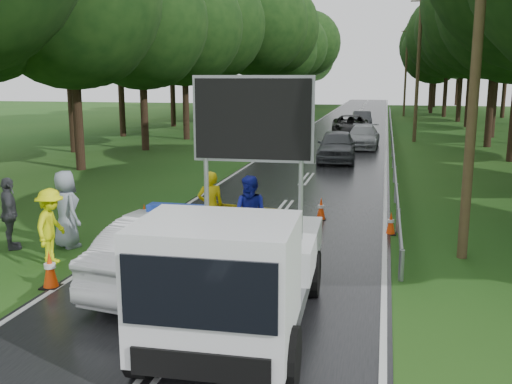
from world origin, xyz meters
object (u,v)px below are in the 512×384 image
(queue_car_second, at_px, (363,137))
(queue_car_fourth, at_px, (362,119))
(civilian, at_px, (252,215))
(queue_car_first, at_px, (337,146))
(work_truck, at_px, (237,271))
(officer, at_px, (211,207))
(queue_car_third, at_px, (351,127))
(police_sedan, at_px, (177,249))
(barrier, at_px, (255,216))

(queue_car_second, relative_size, queue_car_fourth, 1.14)
(civilian, relative_size, queue_car_first, 0.41)
(work_truck, relative_size, queue_car_fourth, 1.32)
(officer, height_order, queue_car_third, officer)
(queue_car_first, distance_m, queue_car_third, 12.00)
(work_truck, relative_size, queue_car_third, 0.95)
(civilian, xyz_separation_m, queue_car_second, (1.82, 22.49, -0.30))
(police_sedan, height_order, queue_car_second, police_sedan)
(officer, bearing_deg, barrier, 157.07)
(civilian, xyz_separation_m, queue_car_first, (0.72, 16.49, -0.17))
(queue_car_second, distance_m, queue_car_third, 6.10)
(officer, bearing_deg, queue_car_first, -121.97)
(officer, relative_size, queue_car_second, 0.40)
(police_sedan, xyz_separation_m, work_truck, (1.84, -2.09, 0.37))
(officer, xyz_separation_m, queue_car_first, (2.03, 15.69, -0.14))
(barrier, distance_m, queue_car_third, 27.67)
(police_sedan, height_order, queue_car_third, police_sedan)
(work_truck, xyz_separation_m, queue_car_first, (-0.10, 21.09, -0.36))
(work_truck, relative_size, queue_car_first, 1.15)
(police_sedan, bearing_deg, queue_car_first, -86.80)
(queue_car_third, bearing_deg, queue_car_second, -84.26)
(work_truck, bearing_deg, queue_car_first, 88.43)
(police_sedan, height_order, civilian, civilian)
(barrier, xyz_separation_m, civilian, (0.09, -0.84, 0.23))
(work_truck, distance_m, officer, 5.82)
(queue_car_first, bearing_deg, officer, -99.94)
(barrier, relative_size, officer, 1.26)
(police_sedan, bearing_deg, barrier, -97.03)
(police_sedan, distance_m, civilian, 2.72)
(civilian, height_order, queue_car_first, civilian)
(police_sedan, relative_size, queue_car_third, 0.86)
(police_sedan, relative_size, queue_car_second, 1.06)
(officer, bearing_deg, police_sedan, 70.47)
(queue_car_first, xyz_separation_m, queue_car_fourth, (0.43, 21.32, -0.13))
(queue_car_second, xyz_separation_m, queue_car_fourth, (-0.67, 15.32, -0.01))
(police_sedan, relative_size, barrier, 2.10)
(civilian, bearing_deg, officer, 152.80)
(queue_car_third, bearing_deg, civilian, -96.07)
(work_truck, xyz_separation_m, officer, (-2.13, 5.41, -0.22))
(queue_car_fourth, bearing_deg, work_truck, -96.72)
(work_truck, distance_m, queue_car_second, 27.12)
(queue_car_second, bearing_deg, queue_car_fourth, 94.84)
(barrier, relative_size, queue_car_fourth, 0.58)
(officer, xyz_separation_m, civilian, (1.31, -0.80, 0.03))
(officer, distance_m, queue_car_second, 21.92)
(police_sedan, bearing_deg, civilian, -103.64)
(police_sedan, distance_m, queue_car_first, 19.09)
(barrier, distance_m, queue_car_fourth, 37.00)
(police_sedan, bearing_deg, work_truck, 139.82)
(queue_car_second, bearing_deg, barrier, -92.69)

